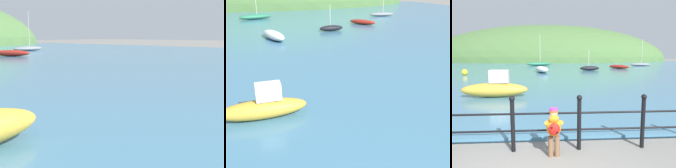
# 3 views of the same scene
# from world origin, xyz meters

# --- Properties ---
(water) EXTENTS (80.00, 60.00, 0.10)m
(water) POSITION_xyz_m (0.00, 32.00, 0.05)
(water) COLOR teal
(water) RESTS_ON ground
(far_hillside) EXTENTS (73.25, 40.29, 21.64)m
(far_hillside) POSITION_xyz_m (0.00, 65.78, 0.00)
(far_hillside) COLOR #476B38
(far_hillside) RESTS_ON ground
(iron_railing) EXTENTS (7.19, 0.12, 1.21)m
(iron_railing) POSITION_xyz_m (0.22, 1.50, 0.64)
(iron_railing) COLOR black
(iron_railing) RESTS_ON ground
(child_in_coat) EXTENTS (0.38, 0.53, 1.00)m
(child_in_coat) POSITION_xyz_m (0.37, 1.19, 0.61)
(child_in_coat) COLOR brown
(child_in_coat) RESTS_ON ground
(boat_green_fishing) EXTENTS (3.05, 0.88, 1.26)m
(boat_green_fishing) POSITION_xyz_m (-2.20, 7.20, 0.51)
(boat_green_fishing) COLOR gold
(boat_green_fishing) RESTS_ON water
(boat_blue_hull) EXTENTS (2.06, 4.49, 0.67)m
(boat_blue_hull) POSITION_xyz_m (-0.47, 21.44, 0.43)
(boat_blue_hull) COLOR silver
(boat_blue_hull) RESTS_ON water
(boat_far_left) EXTENTS (2.76, 3.34, 0.54)m
(boat_far_left) POSITION_xyz_m (10.17, 27.03, 0.37)
(boat_far_left) COLOR maroon
(boat_far_left) RESTS_ON water
(boat_mid_harbor) EXTENTS (3.72, 1.41, 4.54)m
(boat_mid_harbor) POSITION_xyz_m (16.23, 33.90, 0.38)
(boat_mid_harbor) COLOR gray
(boat_mid_harbor) RESTS_ON water
(boat_twin_mast) EXTENTS (2.53, 1.03, 2.52)m
(boat_twin_mast) POSITION_xyz_m (5.38, 23.79, 0.39)
(boat_twin_mast) COLOR black
(boat_twin_mast) RESTS_ON water
(boat_far_right) EXTENTS (4.60, 2.64, 5.51)m
(boat_far_right) POSITION_xyz_m (-1.37, 35.89, 0.45)
(boat_far_right) COLOR #287551
(boat_far_right) RESTS_ON water
(mooring_buoy) EXTENTS (0.56, 0.56, 0.56)m
(mooring_buoy) POSITION_xyz_m (-7.77, 18.57, 0.38)
(mooring_buoy) COLOR yellow
(mooring_buoy) RESTS_ON water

